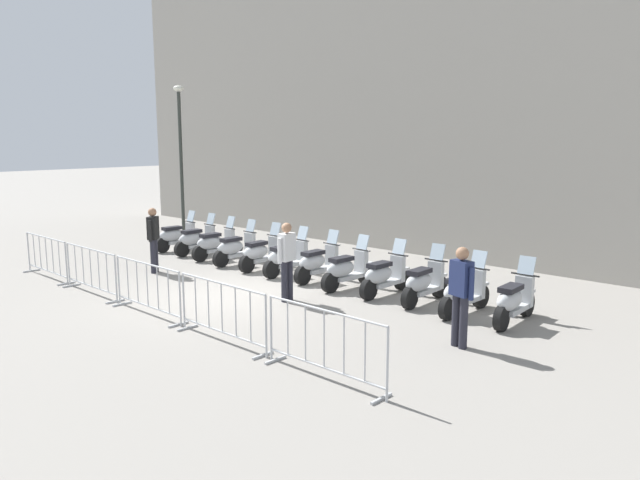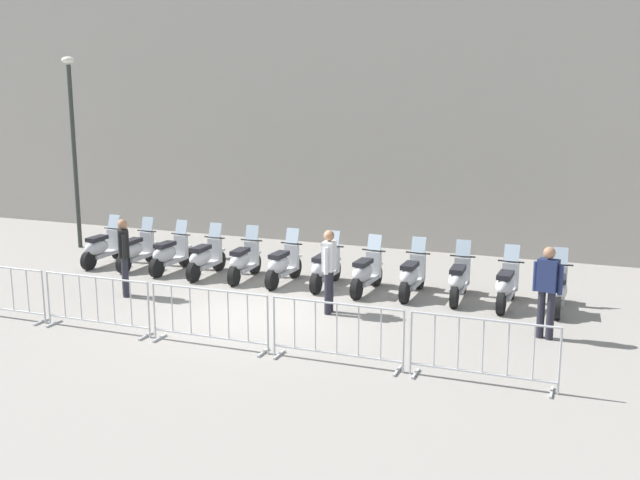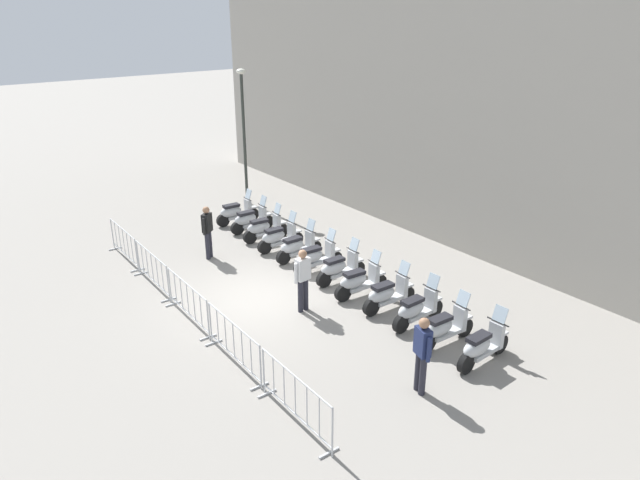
% 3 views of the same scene
% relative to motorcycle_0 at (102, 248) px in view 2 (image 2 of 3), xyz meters
% --- Properties ---
extents(ground_plane, '(120.00, 120.00, 0.00)m').
position_rel_motorcycle_0_xyz_m(ground_plane, '(5.37, -3.00, -0.45)').
color(ground_plane, gray).
extents(motorcycle_0, '(0.60, 1.72, 1.24)m').
position_rel_motorcycle_0_xyz_m(motorcycle_0, '(0.00, 0.00, 0.00)').
color(motorcycle_0, black).
rests_on(motorcycle_0, ground).
extents(motorcycle_1, '(0.58, 1.73, 1.24)m').
position_rel_motorcycle_0_xyz_m(motorcycle_1, '(1.03, -0.08, 0.00)').
color(motorcycle_1, black).
rests_on(motorcycle_1, ground).
extents(motorcycle_2, '(0.64, 1.72, 1.24)m').
position_rel_motorcycle_0_xyz_m(motorcycle_2, '(2.04, -0.25, 0.00)').
color(motorcycle_2, black).
rests_on(motorcycle_2, ground).
extents(motorcycle_3, '(0.59, 1.72, 1.24)m').
position_rel_motorcycle_0_xyz_m(motorcycle_3, '(3.06, -0.42, 0.00)').
color(motorcycle_3, black).
rests_on(motorcycle_3, ground).
extents(motorcycle_4, '(0.56, 1.73, 1.24)m').
position_rel_motorcycle_0_xyz_m(motorcycle_4, '(4.09, -0.49, 0.00)').
color(motorcycle_4, black).
rests_on(motorcycle_4, ground).
extents(motorcycle_5, '(0.62, 1.72, 1.24)m').
position_rel_motorcycle_0_xyz_m(motorcycle_5, '(5.10, -0.61, 0.00)').
color(motorcycle_5, black).
rests_on(motorcycle_5, ground).
extents(motorcycle_6, '(0.58, 1.73, 1.24)m').
position_rel_motorcycle_0_xyz_m(motorcycle_6, '(6.13, -0.65, 0.00)').
color(motorcycle_6, black).
rests_on(motorcycle_6, ground).
extents(motorcycle_7, '(0.64, 1.72, 1.24)m').
position_rel_motorcycle_0_xyz_m(motorcycle_7, '(7.14, -0.86, 0.00)').
color(motorcycle_7, black).
rests_on(motorcycle_7, ground).
extents(motorcycle_8, '(0.60, 1.72, 1.24)m').
position_rel_motorcycle_0_xyz_m(motorcycle_8, '(8.18, -0.87, 0.00)').
color(motorcycle_8, black).
rests_on(motorcycle_8, ground).
extents(motorcycle_9, '(0.56, 1.73, 1.24)m').
position_rel_motorcycle_0_xyz_m(motorcycle_9, '(9.21, -0.95, 0.00)').
color(motorcycle_9, black).
rests_on(motorcycle_9, ground).
extents(motorcycle_10, '(0.62, 1.72, 1.24)m').
position_rel_motorcycle_0_xyz_m(motorcycle_10, '(10.21, -1.19, 0.00)').
color(motorcycle_10, black).
rests_on(motorcycle_10, ground).
extents(motorcycle_11, '(0.56, 1.73, 1.24)m').
position_rel_motorcycle_0_xyz_m(motorcycle_11, '(11.25, -1.22, 0.00)').
color(motorcycle_11, black).
rests_on(motorcycle_11, ground).
extents(barrier_segment_1, '(2.31, 0.66, 1.07)m').
position_rel_motorcycle_0_xyz_m(barrier_segment_1, '(2.76, -4.76, 0.07)').
color(barrier_segment_1, '#B2B5B7').
rests_on(barrier_segment_1, ground).
extents(barrier_segment_2, '(2.31, 0.66, 1.07)m').
position_rel_motorcycle_0_xyz_m(barrier_segment_2, '(5.15, -5.01, 0.07)').
color(barrier_segment_2, '#B2B5B7').
rests_on(barrier_segment_2, ground).
extents(barrier_segment_3, '(2.31, 0.66, 1.07)m').
position_rel_motorcycle_0_xyz_m(barrier_segment_3, '(7.55, -5.27, 0.07)').
color(barrier_segment_3, '#B2B5B7').
rests_on(barrier_segment_3, ground).
extents(barrier_segment_4, '(2.31, 0.66, 1.07)m').
position_rel_motorcycle_0_xyz_m(barrier_segment_4, '(9.94, -5.52, 0.07)').
color(barrier_segment_4, '#B2B5B7').
rests_on(barrier_segment_4, ground).
extents(street_lamp, '(0.36, 0.36, 5.37)m').
position_rel_motorcycle_0_xyz_m(street_lamp, '(-1.80, 1.80, 2.82)').
color(street_lamp, '#2D332D').
rests_on(street_lamp, ground).
extents(officer_near_row_end, '(0.52, 0.33, 1.73)m').
position_rel_motorcycle_0_xyz_m(officer_near_row_end, '(10.95, -3.03, 0.53)').
color(officer_near_row_end, '#23232D').
rests_on(officer_near_row_end, ground).
extents(officer_mid_plaza, '(0.38, 0.48, 1.73)m').
position_rel_motorcycle_0_xyz_m(officer_mid_plaza, '(2.06, -2.46, 0.53)').
color(officer_mid_plaza, '#23232D').
rests_on(officer_mid_plaza, ground).
extents(officer_by_barriers, '(0.23, 0.55, 1.73)m').
position_rel_motorcycle_0_xyz_m(officer_by_barriers, '(6.72, -2.53, 0.53)').
color(officer_by_barriers, '#23232D').
rests_on(officer_by_barriers, ground).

